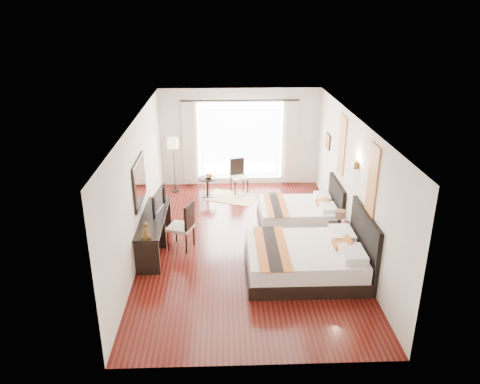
{
  "coord_description": "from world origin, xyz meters",
  "views": [
    {
      "loc": [
        -0.48,
        -9.17,
        4.95
      ],
      "look_at": [
        -0.13,
        0.4,
        1.08
      ],
      "focal_mm": 35.0,
      "sensor_mm": 36.0,
      "label": 1
    }
  ],
  "objects_px": {
    "fruit_bowl": "(209,177)",
    "window_chair": "(239,182)",
    "television": "(155,201)",
    "nightstand": "(341,237)",
    "vase": "(343,228)",
    "desk_chair": "(182,234)",
    "floor_lamp": "(173,147)",
    "table_lamp": "(340,215)",
    "side_table": "(208,187)",
    "bed_near": "(309,259)",
    "console_desk": "(154,232)",
    "bed_far": "(301,213)"
  },
  "relations": [
    {
      "from": "fruit_bowl",
      "to": "floor_lamp",
      "type": "bearing_deg",
      "value": 154.44
    },
    {
      "from": "bed_near",
      "to": "table_lamp",
      "type": "relative_size",
      "value": 6.52
    },
    {
      "from": "nightstand",
      "to": "vase",
      "type": "bearing_deg",
      "value": -92.21
    },
    {
      "from": "console_desk",
      "to": "bed_far",
      "type": "bearing_deg",
      "value": 18.57
    },
    {
      "from": "vase",
      "to": "fruit_bowl",
      "type": "height_order",
      "value": "vase"
    },
    {
      "from": "nightstand",
      "to": "side_table",
      "type": "xyz_separation_m",
      "value": [
        -2.95,
        3.06,
        0.01
      ]
    },
    {
      "from": "nightstand",
      "to": "television",
      "type": "bearing_deg",
      "value": 173.4
    },
    {
      "from": "vase",
      "to": "floor_lamp",
      "type": "height_order",
      "value": "floor_lamp"
    },
    {
      "from": "vase",
      "to": "side_table",
      "type": "xyz_separation_m",
      "value": [
        -2.94,
        3.2,
        -0.29
      ]
    },
    {
      "from": "bed_far",
      "to": "bed_near",
      "type": "bearing_deg",
      "value": -95.07
    },
    {
      "from": "table_lamp",
      "to": "console_desk",
      "type": "height_order",
      "value": "table_lamp"
    },
    {
      "from": "television",
      "to": "window_chair",
      "type": "xyz_separation_m",
      "value": [
        1.92,
        2.92,
        -0.71
      ]
    },
    {
      "from": "nightstand",
      "to": "floor_lamp",
      "type": "relative_size",
      "value": 0.36
    },
    {
      "from": "nightstand",
      "to": "window_chair",
      "type": "xyz_separation_m",
      "value": [
        -2.07,
        3.38,
        0.02
      ]
    },
    {
      "from": "bed_far",
      "to": "floor_lamp",
      "type": "xyz_separation_m",
      "value": [
        -3.22,
        2.19,
        1.03
      ]
    },
    {
      "from": "floor_lamp",
      "to": "window_chair",
      "type": "xyz_separation_m",
      "value": [
        1.8,
        -0.11,
        -1.02
      ]
    },
    {
      "from": "bed_near",
      "to": "television",
      "type": "bearing_deg",
      "value": 154.91
    },
    {
      "from": "television",
      "to": "fruit_bowl",
      "type": "xyz_separation_m",
      "value": [
        1.08,
        2.57,
        -0.42
      ]
    },
    {
      "from": "fruit_bowl",
      "to": "window_chair",
      "type": "relative_size",
      "value": 0.23
    },
    {
      "from": "television",
      "to": "window_chair",
      "type": "height_order",
      "value": "television"
    },
    {
      "from": "console_desk",
      "to": "fruit_bowl",
      "type": "bearing_deg",
      "value": 68.92
    },
    {
      "from": "floor_lamp",
      "to": "fruit_bowl",
      "type": "distance_m",
      "value": 1.3
    },
    {
      "from": "bed_far",
      "to": "television",
      "type": "distance_m",
      "value": 3.51
    },
    {
      "from": "console_desk",
      "to": "floor_lamp",
      "type": "xyz_separation_m",
      "value": [
        0.13,
        3.32,
        0.93
      ]
    },
    {
      "from": "floor_lamp",
      "to": "television",
      "type": "bearing_deg",
      "value": -92.15
    },
    {
      "from": "vase",
      "to": "floor_lamp",
      "type": "xyz_separation_m",
      "value": [
        -3.87,
        3.64,
        0.75
      ]
    },
    {
      "from": "bed_far",
      "to": "window_chair",
      "type": "distance_m",
      "value": 2.52
    },
    {
      "from": "bed_near",
      "to": "bed_far",
      "type": "relative_size",
      "value": 1.22
    },
    {
      "from": "side_table",
      "to": "bed_near",
      "type": "bearing_deg",
      "value": -62.86
    },
    {
      "from": "table_lamp",
      "to": "floor_lamp",
      "type": "bearing_deg",
      "value": 138.68
    },
    {
      "from": "floor_lamp",
      "to": "window_chair",
      "type": "bearing_deg",
      "value": -3.58
    },
    {
      "from": "vase",
      "to": "desk_chair",
      "type": "bearing_deg",
      "value": 174.8
    },
    {
      "from": "television",
      "to": "fruit_bowl",
      "type": "relative_size",
      "value": 3.86
    },
    {
      "from": "console_desk",
      "to": "television",
      "type": "height_order",
      "value": "television"
    },
    {
      "from": "bed_far",
      "to": "desk_chair",
      "type": "height_order",
      "value": "desk_chair"
    },
    {
      "from": "bed_near",
      "to": "television",
      "type": "distance_m",
      "value": 3.51
    },
    {
      "from": "vase",
      "to": "television",
      "type": "distance_m",
      "value": 4.05
    },
    {
      "from": "side_table",
      "to": "window_chair",
      "type": "xyz_separation_m",
      "value": [
        0.87,
        0.32,
        0.01
      ]
    },
    {
      "from": "console_desk",
      "to": "side_table",
      "type": "relative_size",
      "value": 3.99
    },
    {
      "from": "desk_chair",
      "to": "floor_lamp",
      "type": "height_order",
      "value": "floor_lamp"
    },
    {
      "from": "floor_lamp",
      "to": "fruit_bowl",
      "type": "relative_size",
      "value": 7.02
    },
    {
      "from": "desk_chair",
      "to": "console_desk",
      "type": "bearing_deg",
      "value": 18.11
    },
    {
      "from": "console_desk",
      "to": "desk_chair",
      "type": "xyz_separation_m",
      "value": [
        0.59,
        -0.01,
        -0.05
      ]
    },
    {
      "from": "desk_chair",
      "to": "window_chair",
      "type": "bearing_deg",
      "value": -93.87
    },
    {
      "from": "nightstand",
      "to": "vase",
      "type": "xyz_separation_m",
      "value": [
        -0.01,
        -0.14,
        0.3
      ]
    },
    {
      "from": "bed_near",
      "to": "vase",
      "type": "relative_size",
      "value": 18.15
    },
    {
      "from": "vase",
      "to": "window_chair",
      "type": "height_order",
      "value": "window_chair"
    },
    {
      "from": "nightstand",
      "to": "window_chair",
      "type": "relative_size",
      "value": 0.59
    },
    {
      "from": "bed_far",
      "to": "side_table",
      "type": "height_order",
      "value": "bed_far"
    },
    {
      "from": "fruit_bowl",
      "to": "window_chair",
      "type": "height_order",
      "value": "window_chair"
    }
  ]
}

